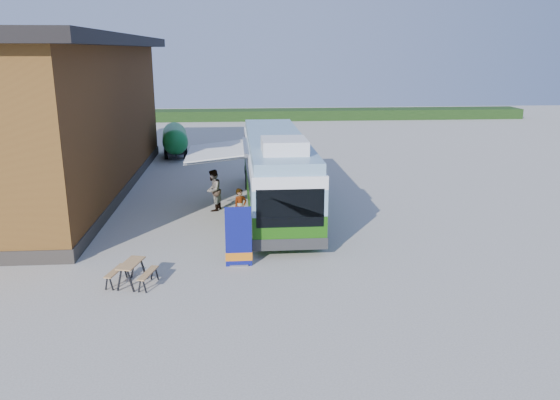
{
  "coord_description": "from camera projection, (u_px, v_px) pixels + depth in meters",
  "views": [
    {
      "loc": [
        -0.97,
        -17.27,
        6.82
      ],
      "look_at": [
        0.53,
        2.32,
        1.4
      ],
      "focal_mm": 35.0,
      "sensor_mm": 36.0,
      "label": 1
    }
  ],
  "objects": [
    {
      "name": "ground",
      "position": [
        270.0,
        258.0,
        18.48
      ],
      "size": [
        100.0,
        100.0,
        0.0
      ],
      "primitive_type": "plane",
      "color": "#BCB7AD",
      "rests_on": "ground"
    },
    {
      "name": "barn",
      "position": [
        41.0,
        119.0,
        26.37
      ],
      "size": [
        9.6,
        21.2,
        7.5
      ],
      "color": "brown",
      "rests_on": "ground"
    },
    {
      "name": "hedge",
      "position": [
        327.0,
        114.0,
        55.46
      ],
      "size": [
        40.0,
        3.0,
        1.0
      ],
      "primitive_type": "cube",
      "color": "#264419",
      "rests_on": "ground"
    },
    {
      "name": "bus",
      "position": [
        276.0,
        170.0,
        23.72
      ],
      "size": [
        2.67,
        12.17,
        3.73
      ],
      "rotation": [
        0.0,
        0.0,
        0.01
      ],
      "color": "#296611",
      "rests_on": "ground"
    },
    {
      "name": "awning",
      "position": [
        221.0,
        149.0,
        23.35
      ],
      "size": [
        2.62,
        4.25,
        0.51
      ],
      "rotation": [
        0.0,
        0.0,
        0.01
      ],
      "color": "white",
      "rests_on": "ground"
    },
    {
      "name": "banner",
      "position": [
        239.0,
        242.0,
        17.59
      ],
      "size": [
        0.88,
        0.18,
        2.01
      ],
      "rotation": [
        0.0,
        0.0,
        0.01
      ],
      "color": "navy",
      "rests_on": "ground"
    },
    {
      "name": "picnic_table",
      "position": [
        131.0,
        268.0,
        16.25
      ],
      "size": [
        1.5,
        1.39,
        0.72
      ],
      "rotation": [
        0.0,
        0.0,
        -0.24
      ],
      "color": "tan",
      "rests_on": "ground"
    },
    {
      "name": "person_a",
      "position": [
        240.0,
        208.0,
        21.66
      ],
      "size": [
        0.67,
        0.61,
        1.54
      ],
      "primitive_type": "imported",
      "rotation": [
        0.0,
        0.0,
        0.54
      ],
      "color": "#999999",
      "rests_on": "ground"
    },
    {
      "name": "person_b",
      "position": [
        213.0,
        190.0,
        23.76
      ],
      "size": [
        0.93,
        1.06,
        1.82
      ],
      "primitive_type": "imported",
      "rotation": [
        0.0,
        0.0,
        -1.89
      ],
      "color": "#999999",
      "rests_on": "ground"
    },
    {
      "name": "slurry_tanker",
      "position": [
        175.0,
        139.0,
        36.07
      ],
      "size": [
        2.04,
        5.41,
        2.0
      ],
      "rotation": [
        0.0,
        0.0,
        0.12
      ],
      "color": "#167E33",
      "rests_on": "ground"
    }
  ]
}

